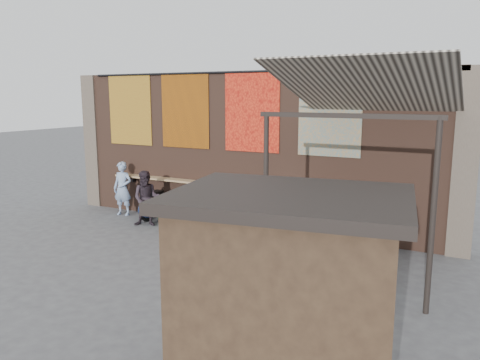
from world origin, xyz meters
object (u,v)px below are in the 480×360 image
at_px(scooter_stool_4, 226,217).
at_px(shopper_grey, 346,236).
at_px(scooter_stool_3, 206,215).
at_px(scooter_stool_8, 319,228).
at_px(scooter_stool_6, 270,223).
at_px(diner_right, 147,199).
at_px(shopper_tan, 252,224).
at_px(scooter_stool_7, 293,223).
at_px(scooter_stool_1, 169,210).
at_px(scooter_stool_5, 249,218).
at_px(shopper_navy, 364,231).
at_px(scooter_stool_0, 153,206).
at_px(shelf_box, 289,186).
at_px(scooter_stool_9, 346,231).
at_px(diner_left, 123,189).
at_px(market_stall, 288,310).
at_px(scooter_stool_2, 187,211).

relative_size(scooter_stool_4, shopper_grey, 0.46).
height_order(scooter_stool_3, scooter_stool_8, scooter_stool_8).
height_order(scooter_stool_6, diner_right, diner_right).
bearing_deg(scooter_stool_8, shopper_tan, -114.37).
height_order(scooter_stool_7, scooter_stool_8, scooter_stool_7).
bearing_deg(scooter_stool_7, scooter_stool_1, -179.72).
relative_size(scooter_stool_5, shopper_navy, 0.50).
relative_size(scooter_stool_0, shopper_grey, 0.52).
relative_size(shelf_box, shopper_navy, 0.36).
relative_size(scooter_stool_7, scooter_stool_9, 1.05).
bearing_deg(shopper_grey, diner_left, -11.87).
bearing_deg(diner_left, shopper_tan, -28.12).
bearing_deg(scooter_stool_7, diner_right, -171.22).
xyz_separation_m(shelf_box, market_stall, (2.40, -6.05, -0.09)).
bearing_deg(scooter_stool_0, scooter_stool_5, -1.03).
bearing_deg(scooter_stool_3, scooter_stool_5, -0.89).
distance_m(scooter_stool_5, shopper_tan, 2.05).
distance_m(scooter_stool_1, scooter_stool_8, 4.22).
xyz_separation_m(scooter_stool_3, diner_right, (-1.48, -0.57, 0.39)).
bearing_deg(scooter_stool_1, shopper_navy, -14.27).
bearing_deg(scooter_stool_8, scooter_stool_1, -179.86).
xyz_separation_m(scooter_stool_7, diner_right, (-3.88, -0.60, 0.32)).
xyz_separation_m(scooter_stool_9, shopper_grey, (0.40, -1.58, 0.39)).
height_order(diner_right, market_stall, market_stall).
xyz_separation_m(shelf_box, diner_right, (-3.64, -0.90, -0.51)).
bearing_deg(scooter_stool_2, scooter_stool_8, -0.44).
bearing_deg(scooter_stool_0, shopper_grey, -15.29).
bearing_deg(scooter_stool_3, shopper_grey, -20.93).
bearing_deg(scooter_stool_5, market_stall, -60.04).
distance_m(scooter_stool_2, shopper_grey, 4.99).
relative_size(scooter_stool_8, scooter_stool_9, 0.96).
xyz_separation_m(scooter_stool_0, diner_right, (0.28, -0.61, 0.35)).
bearing_deg(scooter_stool_9, scooter_stool_6, 179.50).
bearing_deg(scooter_stool_5, scooter_stool_7, 2.36).
relative_size(scooter_stool_6, scooter_stool_7, 0.83).
height_order(scooter_stool_1, scooter_stool_4, scooter_stool_1).
xyz_separation_m(scooter_stool_5, market_stall, (3.29, -5.70, 0.74)).
xyz_separation_m(shelf_box, scooter_stool_3, (-2.16, -0.33, -0.90)).
relative_size(scooter_stool_6, shopper_navy, 0.41).
bearing_deg(scooter_stool_4, shopper_tan, -48.30).
relative_size(scooter_stool_4, scooter_stool_8, 0.90).
xyz_separation_m(scooter_stool_4, shopper_navy, (3.81, -1.45, 0.53)).
bearing_deg(scooter_stool_7, scooter_stool_5, -177.64).
bearing_deg(market_stall, scooter_stool_7, 102.23).
bearing_deg(scooter_stool_3, scooter_stool_8, 0.38).
bearing_deg(diner_right, scooter_stool_4, -7.72).
bearing_deg(diner_right, diner_left, 131.48).
height_order(scooter_stool_9, diner_left, diner_left).
xyz_separation_m(scooter_stool_2, scooter_stool_7, (3.02, -0.02, 0.06)).
bearing_deg(scooter_stool_8, scooter_stool_3, -179.62).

